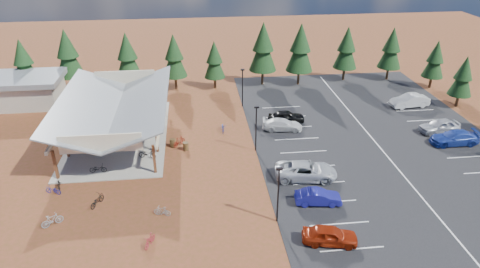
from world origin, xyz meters
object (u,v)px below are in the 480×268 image
at_px(bike_14, 223,128).
at_px(bike_6, 128,128).
at_px(bike_10, 53,190).
at_px(car_4, 286,117).
at_px(bike_pavilion, 115,106).
at_px(bike_7, 153,110).
at_px(bike_3, 102,109).
at_px(car_9, 410,101).
at_px(bike_8, 59,184).
at_px(bike_0, 98,169).
at_px(bike_9, 52,220).
at_px(trash_bin_0, 186,146).
at_px(outbuilding, 20,90).
at_px(bike_5, 136,138).
at_px(car_0, 330,235).
at_px(car_1, 318,197).
at_px(bike_12, 97,201).
at_px(lamp_post_0, 278,191).
at_px(lamp_post_2, 242,85).
at_px(bike_11, 150,240).
at_px(car_2, 306,171).
at_px(bike_2, 105,129).
at_px(lamp_post_1, 256,125).
at_px(bike_1, 81,145).
at_px(car_7, 454,138).
at_px(car_8, 439,126).
at_px(bike_15, 179,141).
at_px(bike_13, 162,211).
at_px(trash_bin_1, 172,143).
at_px(bike_4, 147,154).
at_px(car_3, 282,125).

bearing_deg(bike_14, bike_6, 177.22).
distance_m(bike_10, car_4, 27.06).
bearing_deg(bike_pavilion, bike_7, 58.11).
distance_m(bike_3, bike_10, 17.77).
bearing_deg(bike_10, car_9, 130.41).
relative_size(bike_8, bike_10, 1.02).
bearing_deg(bike_0, bike_9, 165.65).
height_order(bike_pavilion, bike_3, bike_pavilion).
bearing_deg(trash_bin_0, bike_6, 142.37).
bearing_deg(outbuilding, bike_pavilion, -38.16).
distance_m(bike_5, car_0, 24.49).
height_order(car_1, car_4, car_4).
xyz_separation_m(trash_bin_0, bike_14, (4.30, 4.03, 0.03)).
bearing_deg(bike_12, lamp_post_0, -169.21).
xyz_separation_m(lamp_post_2, bike_12, (-15.10, -20.09, -2.50)).
xyz_separation_m(outbuilding, bike_11, (18.81, -29.77, -1.55)).
distance_m(bike_12, car_2, 19.16).
bearing_deg(bike_0, outbuilding, 36.92).
xyz_separation_m(bike_2, bike_11, (6.50, -19.71, -0.12)).
distance_m(lamp_post_1, bike_6, 15.51).
height_order(bike_5, bike_7, bike_7).
bearing_deg(bike_1, car_7, -81.51).
relative_size(lamp_post_2, bike_12, 2.82).
bearing_deg(lamp_post_1, car_7, -2.92).
bearing_deg(car_2, car_9, -41.70).
xyz_separation_m(outbuilding, bike_12, (13.90, -24.09, -1.55)).
bearing_deg(lamp_post_0, bike_5, 130.36).
bearing_deg(car_1, car_7, -56.64).
height_order(bike_8, car_8, car_8).
distance_m(trash_bin_0, car_9, 30.36).
bearing_deg(bike_15, bike_13, 127.19).
xyz_separation_m(trash_bin_1, bike_4, (-2.49, -2.42, 0.14)).
xyz_separation_m(lamp_post_0, bike_9, (-18.21, 1.51, -2.44)).
distance_m(bike_8, car_4, 26.39).
bearing_deg(car_1, bike_14, 32.01).
relative_size(car_2, car_3, 1.28).
xyz_separation_m(bike_10, car_1, (23.34, -4.17, 0.30)).
distance_m(trash_bin_0, bike_0, 9.27).
bearing_deg(car_2, car_4, 4.09).
height_order(car_3, car_7, car_7).
height_order(trash_bin_1, car_1, car_1).
bearing_deg(bike_14, bike_10, -143.29).
distance_m(bike_11, bike_13, 3.66).
distance_m(bike_pavilion, bike_3, 8.11).
distance_m(bike_0, car_4, 22.62).
height_order(bike_5, car_9, car_9).
bearing_deg(lamp_post_2, bike_7, -173.22).
bearing_deg(bike_4, bike_13, -151.67).
distance_m(bike_pavilion, bike_11, 19.66).
distance_m(car_1, car_4, 16.55).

